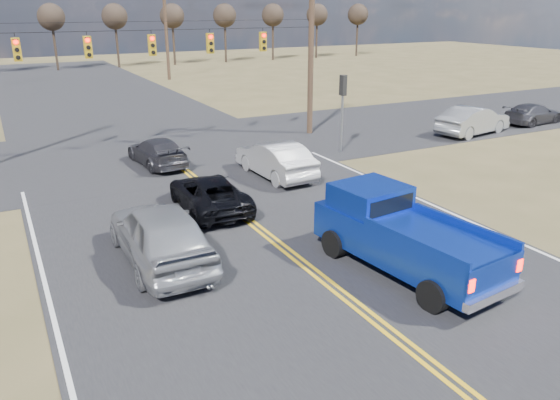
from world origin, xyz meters
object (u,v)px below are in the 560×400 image
white_car_queue (275,159)px  cross_car_east_near (473,120)px  black_suv (209,193)px  pickup_truck (401,235)px  cross_car_east_far (533,114)px  dgrey_car_queue (157,152)px  silver_suv (160,233)px

white_car_queue → cross_car_east_near: size_ratio=0.94×
black_suv → cross_car_east_near: bearing=-162.3°
black_suv → cross_car_east_near: cross_car_east_near is taller
pickup_truck → white_car_queue: 9.70m
cross_car_east_far → dgrey_car_queue: bearing=80.4°
pickup_truck → black_suv: pickup_truck is taller
dgrey_car_queue → cross_car_east_near: size_ratio=0.88×
black_suv → cross_car_east_near: size_ratio=0.92×
black_suv → white_car_queue: size_ratio=0.98×
white_car_queue → cross_car_east_far: 19.84m
pickup_truck → dgrey_car_queue: 14.20m
cross_car_east_near → cross_car_east_far: bearing=-95.5°
white_car_queue → cross_car_east_far: (19.68, 2.47, -0.14)m
silver_suv → white_car_queue: silver_suv is taller
silver_suv → black_suv: (2.79, 3.42, -0.27)m
pickup_truck → cross_car_east_far: 23.97m
dgrey_car_queue → cross_car_east_far: 23.82m
silver_suv → white_car_queue: bearing=-138.4°
black_suv → dgrey_car_queue: 6.83m
white_car_queue → dgrey_car_queue: bearing=-48.0°
pickup_truck → black_suv: 7.69m
silver_suv → cross_car_east_far: bearing=-162.0°
dgrey_car_queue → cross_car_east_near: (18.06, -2.18, 0.18)m
cross_car_east_far → silver_suv: bearing=102.3°
pickup_truck → dgrey_car_queue: bearing=95.9°
silver_suv → black_suv: size_ratio=1.16×
black_suv → white_car_queue: (4.07, 2.61, 0.14)m
pickup_truck → silver_suv: (-5.87, 3.61, -0.15)m
pickup_truck → black_suv: size_ratio=1.30×
white_car_queue → dgrey_car_queue: white_car_queue is taller
pickup_truck → white_car_queue: bearing=77.5°
white_car_queue → cross_car_east_near: bearing=-173.8°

